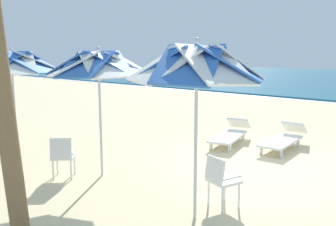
% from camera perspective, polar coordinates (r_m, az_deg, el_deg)
% --- Properties ---
extents(ground_plane, '(80.00, 80.00, 0.00)m').
position_cam_1_polar(ground_plane, '(8.30, 15.24, -8.48)').
color(ground_plane, beige).
extents(beach_umbrella_0, '(2.04, 2.04, 2.74)m').
position_cam_1_polar(beach_umbrella_0, '(5.21, 4.59, 7.52)').
color(beach_umbrella_0, silver).
rests_on(beach_umbrella_0, ground).
extents(plastic_chair_0, '(0.55, 0.57, 0.87)m').
position_cam_1_polar(plastic_chair_0, '(6.03, 8.40, -10.19)').
color(plastic_chair_0, white).
rests_on(plastic_chair_0, ground).
extents(beach_umbrella_1, '(2.09, 2.09, 2.65)m').
position_cam_1_polar(beach_umbrella_1, '(7.28, -10.96, 7.49)').
color(beach_umbrella_1, silver).
rests_on(beach_umbrella_1, ground).
extents(plastic_chair_1, '(0.63, 0.63, 0.87)m').
position_cam_1_polar(plastic_chair_1, '(7.58, -16.40, -6.35)').
color(plastic_chair_1, white).
rests_on(plastic_chair_1, ground).
extents(beach_umbrella_2, '(2.50, 2.50, 2.65)m').
position_cam_1_polar(beach_umbrella_2, '(9.56, -23.62, 7.29)').
color(beach_umbrella_2, silver).
rests_on(beach_umbrella_2, ground).
extents(sun_lounger_1, '(0.77, 2.18, 0.62)m').
position_cam_1_polar(sun_lounger_1, '(10.00, 17.87, -3.87)').
color(sun_lounger_1, white).
rests_on(sun_lounger_1, ground).
extents(sun_lounger_2, '(1.13, 2.23, 0.62)m').
position_cam_1_polar(sun_lounger_2, '(10.20, 9.85, -3.28)').
color(sun_lounger_2, white).
rests_on(sun_lounger_2, ground).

